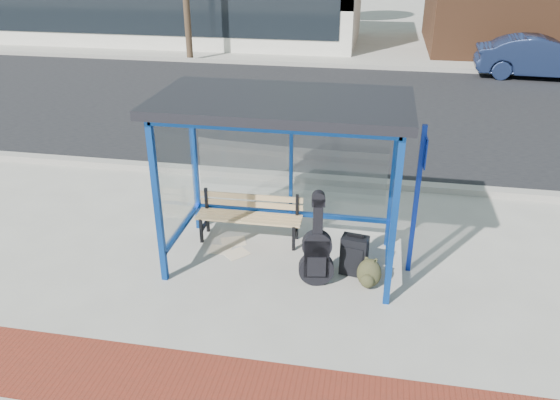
% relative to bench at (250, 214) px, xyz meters
% --- Properties ---
extents(ground, '(120.00, 120.00, 0.00)m').
position_rel_bench_xyz_m(ground, '(0.60, -0.54, -0.43)').
color(ground, '#B2ADA0').
rests_on(ground, ground).
extents(brick_paver_strip, '(60.00, 1.00, 0.01)m').
position_rel_bench_xyz_m(brick_paver_strip, '(0.60, -3.14, -0.43)').
color(brick_paver_strip, maroon).
rests_on(brick_paver_strip, ground).
extents(curb_near, '(60.00, 0.25, 0.12)m').
position_rel_bench_xyz_m(curb_near, '(0.60, 2.36, -0.37)').
color(curb_near, gray).
rests_on(curb_near, ground).
extents(street_asphalt, '(60.00, 10.00, 0.00)m').
position_rel_bench_xyz_m(street_asphalt, '(0.60, 7.46, -0.43)').
color(street_asphalt, black).
rests_on(street_asphalt, ground).
extents(curb_far, '(60.00, 0.25, 0.12)m').
position_rel_bench_xyz_m(curb_far, '(0.60, 12.56, -0.37)').
color(curb_far, gray).
rests_on(curb_far, ground).
extents(far_sidewalk, '(60.00, 4.00, 0.01)m').
position_rel_bench_xyz_m(far_sidewalk, '(0.60, 14.46, -0.43)').
color(far_sidewalk, '#B2ADA0').
rests_on(far_sidewalk, ground).
extents(bus_shelter, '(3.30, 1.80, 2.42)m').
position_rel_bench_xyz_m(bus_shelter, '(0.60, -0.47, 1.64)').
color(bus_shelter, '#0D3A93').
rests_on(bus_shelter, ground).
extents(bench, '(1.62, 0.42, 0.76)m').
position_rel_bench_xyz_m(bench, '(0.00, 0.00, 0.00)').
color(bench, black).
rests_on(bench, ground).
extents(guitar_bag, '(0.49, 0.21, 1.30)m').
position_rel_bench_xyz_m(guitar_bag, '(1.16, -1.03, 0.04)').
color(guitar_bag, black).
rests_on(guitar_bag, ground).
extents(suitcase, '(0.39, 0.29, 0.63)m').
position_rel_bench_xyz_m(suitcase, '(1.64, -0.68, -0.14)').
color(suitcase, black).
rests_on(suitcase, ground).
extents(backpack, '(0.36, 0.33, 0.39)m').
position_rel_bench_xyz_m(backpack, '(1.86, -0.96, -0.24)').
color(backpack, '#31311B').
rests_on(backpack, ground).
extents(sign_post, '(0.09, 0.27, 2.14)m').
position_rel_bench_xyz_m(sign_post, '(2.41, -0.45, 0.78)').
color(sign_post, navy).
rests_on(sign_post, ground).
extents(newspaper_a, '(0.43, 0.43, 0.01)m').
position_rel_bench_xyz_m(newspaper_a, '(-0.09, -0.48, -0.43)').
color(newspaper_a, white).
rests_on(newspaper_a, ground).
extents(newspaper_b, '(0.35, 0.28, 0.01)m').
position_rel_bench_xyz_m(newspaper_b, '(-0.37, -0.41, -0.43)').
color(newspaper_b, white).
rests_on(newspaper_b, ground).
extents(newspaper_c, '(0.45, 0.41, 0.01)m').
position_rel_bench_xyz_m(newspaper_c, '(-0.24, -0.14, -0.43)').
color(newspaper_c, white).
rests_on(newspaper_c, ground).
extents(parked_car, '(4.15, 1.63, 1.35)m').
position_rel_bench_xyz_m(parked_car, '(6.92, 12.20, 0.24)').
color(parked_car, '#182344').
rests_on(parked_car, ground).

